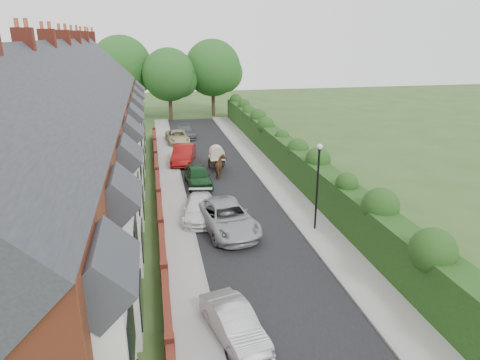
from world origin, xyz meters
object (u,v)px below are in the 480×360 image
object	(u,v)px
car_silver_b	(227,218)
horse	(221,167)
car_silver_a	(234,323)
lamppost	(318,176)
car_red	(184,154)
car_green	(198,176)
car_beige	(177,137)
car_grey	(185,131)
horse_cart	(217,156)
car_white	(199,209)

from	to	relation	value
car_silver_b	horse	size ratio (longest dim) A/B	2.89
car_silver_a	car_silver_b	distance (m)	9.30
lamppost	car_red	xyz separation A→B (m)	(-6.35, 15.33, -2.50)
lamppost	car_green	size ratio (longest dim) A/B	1.18
car_beige	car_grey	world-z (taller)	car_grey
car_silver_a	horse_cart	size ratio (longest dim) A/B	1.38
lamppost	car_silver_b	world-z (taller)	lamppost
horse	lamppost	bearing A→B (deg)	120.78
car_grey	car_red	bearing A→B (deg)	-98.18
car_red	horse_cart	xyz separation A→B (m)	(2.59, -2.41, 0.36)
lamppost	car_green	distance (m)	11.12
car_silver_a	car_beige	bearing A→B (deg)	75.85
car_white	car_green	bearing A→B (deg)	94.00
car_silver_b	car_grey	bearing A→B (deg)	82.25
car_silver_a	car_red	bearing A→B (deg)	75.77
lamppost	car_white	world-z (taller)	lamppost
lamppost	car_grey	world-z (taller)	lamppost
car_red	car_green	bearing A→B (deg)	-72.89
car_silver_a	car_white	size ratio (longest dim) A/B	0.87
lamppost	horse	size ratio (longest dim) A/B	2.59
car_green	car_silver_a	bearing A→B (deg)	-94.18
car_red	car_grey	size ratio (longest dim) A/B	1.06
car_silver_b	horse	bearing A→B (deg)	74.20
car_red	lamppost	bearing A→B (deg)	-55.75
car_red	car_silver_b	bearing A→B (deg)	-72.86
car_white	car_red	distance (m)	12.34
lamppost	horse_cart	xyz separation A→B (m)	(-3.76, 12.92, -2.14)
lamppost	car_red	bearing A→B (deg)	112.51
car_beige	horse_cart	xyz separation A→B (m)	(2.64, -9.96, 0.50)
horse	horse_cart	distance (m)	2.17
car_silver_b	lamppost	bearing A→B (deg)	-19.90
car_silver_b	car_white	xyz separation A→B (m)	(-1.40, 2.00, -0.15)
car_beige	car_silver_a	bearing A→B (deg)	-93.83
car_white	car_red	xyz separation A→B (m)	(0.05, 12.33, 0.15)
car_silver_b	horse	world-z (taller)	horse
car_beige	horse	xyz separation A→B (m)	(2.64, -12.11, 0.19)
car_beige	lamppost	bearing A→B (deg)	-78.30
car_silver_b	car_white	distance (m)	2.45
car_silver_b	car_grey	size ratio (longest dim) A/B	1.26
car_silver_b	horse	xyz separation A→B (m)	(1.24, 9.77, 0.04)
car_white	horse_cart	distance (m)	10.28
car_beige	horse	bearing A→B (deg)	-81.64
car_silver_b	car_red	world-z (taller)	car_silver_b
car_white	car_green	distance (m)	6.19
car_red	car_grey	world-z (taller)	car_red
car_green	car_grey	world-z (taller)	car_green
car_red	car_grey	xyz separation A→B (m)	(0.99, 10.07, -0.13)
car_green	horse_cart	size ratio (longest dim) A/B	1.56
car_red	horse_cart	bearing A→B (deg)	-31.20
car_red	horse	distance (m)	5.25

